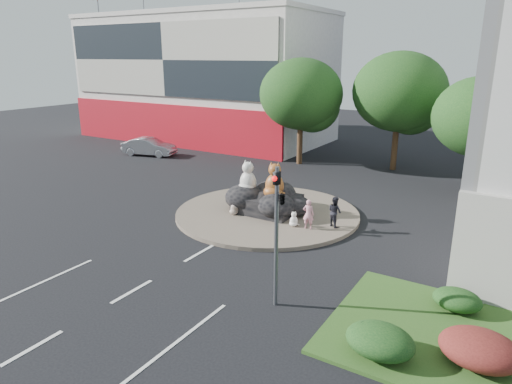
% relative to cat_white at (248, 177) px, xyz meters
% --- Properties ---
extents(ground, '(120.00, 120.00, 0.00)m').
position_rel_cat_white_xyz_m(ground, '(1.14, -9.83, -2.04)').
color(ground, black).
rests_on(ground, ground).
extents(roundabout_island, '(10.00, 10.00, 0.20)m').
position_rel_cat_white_xyz_m(roundabout_island, '(1.14, 0.17, -1.94)').
color(roundabout_island, brown).
rests_on(roundabout_island, ground).
extents(rock_plinth, '(3.20, 2.60, 0.90)m').
position_rel_cat_white_xyz_m(rock_plinth, '(1.14, 0.17, -1.39)').
color(rock_plinth, black).
rests_on(rock_plinth, roundabout_island).
extents(shophouse_block, '(25.20, 12.30, 17.40)m').
position_rel_cat_white_xyz_m(shophouse_block, '(-16.86, 18.08, 4.15)').
color(shophouse_block, silver).
rests_on(shophouse_block, ground).
extents(grass_verge, '(10.00, 6.00, 0.12)m').
position_rel_cat_white_xyz_m(grass_verge, '(13.14, -6.83, -1.98)').
color(grass_verge, '#26501A').
rests_on(grass_verge, ground).
extents(tree_left, '(6.46, 6.46, 8.27)m').
position_rel_cat_white_xyz_m(tree_left, '(-2.79, 12.23, 3.21)').
color(tree_left, '#382314').
rests_on(tree_left, ground).
extents(tree_mid, '(6.84, 6.84, 8.76)m').
position_rel_cat_white_xyz_m(tree_mid, '(4.21, 14.23, 3.52)').
color(tree_mid, '#382314').
rests_on(tree_mid, ground).
extents(tree_right, '(5.70, 5.70, 7.30)m').
position_rel_cat_white_xyz_m(tree_right, '(10.21, 10.23, 2.59)').
color(tree_right, '#382314').
rests_on(tree_right, ground).
extents(hedge_near_green, '(2.00, 1.60, 0.90)m').
position_rel_cat_white_xyz_m(hedge_near_green, '(10.14, -8.83, -1.47)').
color(hedge_near_green, '#103413').
rests_on(hedge_near_green, grass_verge).
extents(hedge_red, '(2.20, 1.76, 0.99)m').
position_rel_cat_white_xyz_m(hedge_red, '(12.64, -7.83, -1.42)').
color(hedge_red, '#4E1614').
rests_on(hedge_red, grass_verge).
extents(hedge_back_green, '(1.60, 1.28, 0.72)m').
position_rel_cat_white_xyz_m(hedge_back_green, '(11.64, -5.03, -1.56)').
color(hedge_back_green, '#103413').
rests_on(hedge_back_green, grass_verge).
extents(traffic_light, '(0.44, 1.24, 5.00)m').
position_rel_cat_white_xyz_m(traffic_light, '(6.24, -7.83, 1.59)').
color(traffic_light, '#595B60').
rests_on(traffic_light, ground).
extents(cat_white, '(1.28, 1.16, 1.87)m').
position_rel_cat_white_xyz_m(cat_white, '(0.00, 0.00, 0.00)').
color(cat_white, beige).
rests_on(cat_white, rock_plinth).
extents(cat_tabby, '(1.34, 1.21, 1.95)m').
position_rel_cat_white_xyz_m(cat_tabby, '(1.62, 0.10, 0.04)').
color(cat_tabby, '#C25A28').
rests_on(cat_tabby, rock_plinth).
extents(kitten_calico, '(0.69, 0.65, 0.92)m').
position_rel_cat_white_xyz_m(kitten_calico, '(-0.13, -1.16, -1.37)').
color(kitten_calico, silver).
rests_on(kitten_calico, roundabout_island).
extents(kitten_white, '(0.62, 0.62, 0.78)m').
position_rel_cat_white_xyz_m(kitten_white, '(3.40, -1.07, -1.44)').
color(kitten_white, white).
rests_on(kitten_white, roundabout_island).
extents(pedestrian_pink, '(0.60, 0.45, 1.50)m').
position_rel_cat_white_xyz_m(pedestrian_pink, '(4.17, -1.01, -1.09)').
color(pedestrian_pink, pink).
rests_on(pedestrian_pink, roundabout_island).
extents(pedestrian_dark, '(0.94, 0.87, 1.54)m').
position_rel_cat_white_xyz_m(pedestrian_dark, '(5.14, -0.03, -1.06)').
color(pedestrian_dark, black).
rests_on(pedestrian_dark, roundabout_island).
extents(parked_car, '(4.93, 2.77, 1.54)m').
position_rel_cat_white_xyz_m(parked_car, '(-15.41, 8.11, -1.27)').
color(parked_car, '#999BA1').
rests_on(parked_car, ground).
extents(litter_bin, '(0.55, 0.55, 0.80)m').
position_rel_cat_white_xyz_m(litter_bin, '(9.74, -8.76, -1.52)').
color(litter_bin, black).
rests_on(litter_bin, grass_verge).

